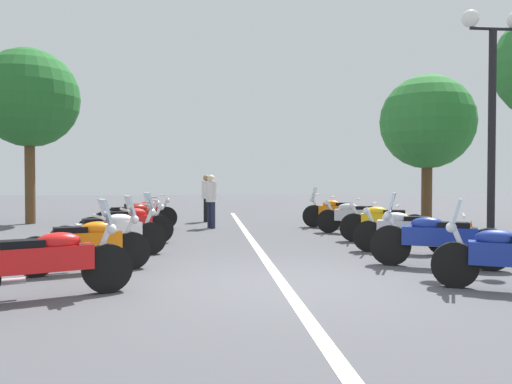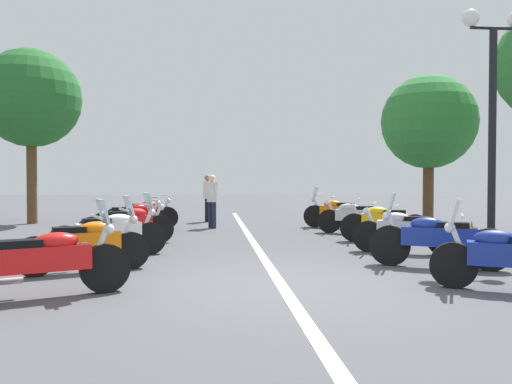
% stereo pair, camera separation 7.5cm
% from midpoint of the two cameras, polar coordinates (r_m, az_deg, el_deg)
% --- Properties ---
extents(ground_plane, '(80.00, 80.00, 0.00)m').
position_cam_midpoint_polar(ground_plane, '(6.99, 2.78, -10.51)').
color(ground_plane, '#4C4C51').
extents(lane_centre_stripe, '(20.25, 0.16, 0.01)m').
position_cam_midpoint_polar(lane_centre_stripe, '(11.31, -0.44, -5.89)').
color(lane_centre_stripe, beige).
rests_on(lane_centre_stripe, ground_plane).
extents(motorcycle_left_row_0, '(1.05, 2.02, 1.20)m').
position_cam_midpoint_polar(motorcycle_left_row_0, '(6.59, -23.21, -7.26)').
color(motorcycle_left_row_0, black).
rests_on(motorcycle_left_row_0, ground_plane).
extents(motorcycle_left_row_1, '(0.95, 1.93, 1.19)m').
position_cam_midpoint_polar(motorcycle_left_row_1, '(8.20, -18.93, -5.58)').
color(motorcycle_left_row_1, black).
rests_on(motorcycle_left_row_1, ground_plane).
extents(motorcycle_left_row_2, '(1.05, 2.04, 1.20)m').
position_cam_midpoint_polar(motorcycle_left_row_2, '(9.65, -16.45, -4.46)').
color(motorcycle_left_row_2, black).
rests_on(motorcycle_left_row_2, ground_plane).
extents(motorcycle_left_row_3, '(0.88, 2.05, 1.00)m').
position_cam_midpoint_polar(motorcycle_left_row_3, '(11.41, -14.71, -3.58)').
color(motorcycle_left_row_3, black).
rests_on(motorcycle_left_row_3, ground_plane).
extents(motorcycle_left_row_4, '(1.09, 1.84, 1.00)m').
position_cam_midpoint_polar(motorcycle_left_row_4, '(13.16, -14.24, -2.91)').
color(motorcycle_left_row_4, black).
rests_on(motorcycle_left_row_4, ground_plane).
extents(motorcycle_left_row_5, '(0.81, 2.06, 1.00)m').
position_cam_midpoint_polar(motorcycle_left_row_5, '(14.80, -13.09, -2.42)').
color(motorcycle_left_row_5, black).
rests_on(motorcycle_left_row_5, ground_plane).
extents(motorcycle_right_row_0, '(1.06, 1.81, 1.19)m').
position_cam_midpoint_polar(motorcycle_right_row_0, '(7.23, 26.68, -6.58)').
color(motorcycle_right_row_0, black).
rests_on(motorcycle_right_row_0, ground_plane).
extents(motorcycle_right_row_1, '(1.09, 2.06, 1.23)m').
position_cam_midpoint_polar(motorcycle_right_row_1, '(8.69, 19.74, -5.04)').
color(motorcycle_right_row_1, black).
rests_on(motorcycle_right_row_1, ground_plane).
extents(motorcycle_right_row_2, '(1.03, 1.89, 0.99)m').
position_cam_midpoint_polar(motorcycle_right_row_2, '(10.18, 16.37, -4.23)').
color(motorcycle_right_row_2, black).
rests_on(motorcycle_right_row_2, ground_plane).
extents(motorcycle_right_row_3, '(0.90, 1.97, 1.01)m').
position_cam_midpoint_polar(motorcycle_right_row_3, '(11.84, 14.15, -3.37)').
color(motorcycle_right_row_3, black).
rests_on(motorcycle_right_row_3, ground_plane).
extents(motorcycle_right_row_4, '(0.99, 1.93, 1.00)m').
position_cam_midpoint_polar(motorcycle_right_row_4, '(13.54, 11.01, -2.78)').
color(motorcycle_right_row_4, black).
rests_on(motorcycle_right_row_4, ground_plane).
extents(motorcycle_right_row_5, '(1.02, 1.97, 1.23)m').
position_cam_midpoint_polar(motorcycle_right_row_5, '(15.03, 9.01, -2.27)').
color(motorcycle_right_row_5, black).
rests_on(motorcycle_right_row_5, ground_plane).
extents(street_lamp_twin_globe, '(0.32, 1.22, 4.61)m').
position_cam_midpoint_polar(street_lamp_twin_globe, '(10.53, 25.22, 10.76)').
color(street_lamp_twin_globe, black).
rests_on(street_lamp_twin_globe, ground_plane).
extents(traffic_cone_0, '(0.36, 0.36, 0.61)m').
position_cam_midpoint_polar(traffic_cone_0, '(11.17, 23.18, -4.61)').
color(traffic_cone_0, orange).
rests_on(traffic_cone_0, ground_plane).
extents(bystander_0, '(0.51, 0.32, 1.61)m').
position_cam_midpoint_polar(bystander_0, '(17.05, -5.82, -0.27)').
color(bystander_0, black).
rests_on(bystander_0, ground_plane).
extents(bystander_1, '(0.47, 0.32, 1.58)m').
position_cam_midpoint_polar(bystander_1, '(14.78, -5.28, -0.59)').
color(bystander_1, '#1E2338').
rests_on(bystander_1, ground_plane).
extents(roadside_tree_1, '(3.18, 3.18, 5.69)m').
position_cam_midpoint_polar(roadside_tree_1, '(18.03, -24.62, 9.69)').
color(roadside_tree_1, brown).
rests_on(roadside_tree_1, ground_plane).
extents(roadside_tree_2, '(2.85, 2.85, 4.62)m').
position_cam_midpoint_polar(roadside_tree_2, '(16.16, 18.87, 7.53)').
color(roadside_tree_2, brown).
rests_on(roadside_tree_2, ground_plane).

